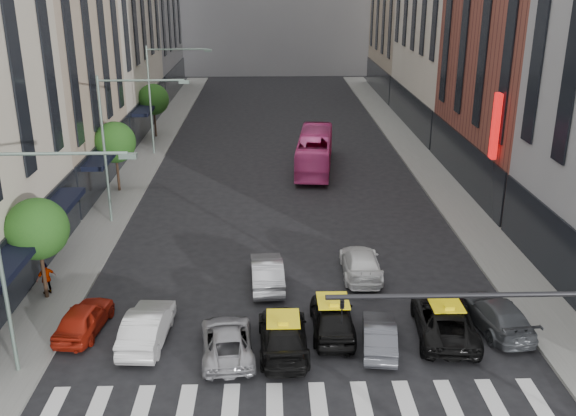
{
  "coord_description": "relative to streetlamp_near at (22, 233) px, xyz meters",
  "views": [
    {
      "loc": [
        -1.1,
        -17.64,
        14.73
      ],
      "look_at": [
        -0.22,
        11.5,
        4.0
      ],
      "focal_mm": 40.0,
      "sensor_mm": 36.0,
      "label": 1
    }
  ],
  "objects": [
    {
      "name": "pedestrian_far",
      "position": [
        -1.8,
        6.34,
        -4.94
      ],
      "size": [
        0.98,
        0.94,
        1.64
      ],
      "primitive_type": "imported",
      "rotation": [
        0.0,
        0.0,
        3.87
      ],
      "color": "gray",
      "rests_on": "sidewalk_left"
    },
    {
      "name": "taxi_left",
      "position": [
        9.44,
        1.33,
        -5.19
      ],
      "size": [
        2.13,
        5.0,
        1.44
      ],
      "primitive_type": "imported",
      "rotation": [
        0.0,
        0.0,
        3.16
      ],
      "color": "black",
      "rests_on": "ground"
    },
    {
      "name": "tree_far",
      "position": [
        -1.76,
        38.0,
        -2.25
      ],
      "size": [
        2.88,
        2.88,
        4.95
      ],
      "color": "black",
      "rests_on": "sidewalk_left"
    },
    {
      "name": "liberty_sign",
      "position": [
        22.64,
        16.0,
        0.1
      ],
      "size": [
        0.3,
        0.7,
        4.0
      ],
      "color": "red",
      "rests_on": "ground"
    },
    {
      "name": "taxi_right",
      "position": [
        16.39,
        2.29,
        -5.17
      ],
      "size": [
        2.94,
        5.49,
        1.47
      ],
      "primitive_type": "imported",
      "rotation": [
        0.0,
        0.0,
        3.04
      ],
      "color": "black",
      "rests_on": "ground"
    },
    {
      "name": "car_grey_curb",
      "position": [
        18.82,
        2.77,
        -5.22
      ],
      "size": [
        2.47,
        4.94,
        1.38
      ],
      "primitive_type": "imported",
      "rotation": [
        0.0,
        0.0,
        3.26
      ],
      "color": "#3D4145",
      "rests_on": "ground"
    },
    {
      "name": "bus",
      "position": [
        12.55,
        27.31,
        -4.43
      ],
      "size": [
        3.69,
        10.8,
        2.95
      ],
      "primitive_type": "imported",
      "rotation": [
        0.0,
        0.0,
        3.03
      ],
      "color": "#E34293",
      "rests_on": "ground"
    },
    {
      "name": "car_row2_left",
      "position": [
        8.77,
        7.2,
        -5.17
      ],
      "size": [
        1.79,
        4.52,
        1.46
      ],
      "primitive_type": "imported",
      "rotation": [
        0.0,
        0.0,
        3.2
      ],
      "color": "#AFB0B5",
      "rests_on": "ground"
    },
    {
      "name": "building_left_b",
      "position": [
        -6.96,
        24.0,
        6.1
      ],
      "size": [
        8.0,
        16.0,
        24.0
      ],
      "primitive_type": "cube",
      "color": "tan",
      "rests_on": "ground"
    },
    {
      "name": "car_silver",
      "position": [
        7.14,
        1.08,
        -5.28
      ],
      "size": [
        2.52,
        4.7,
        1.25
      ],
      "primitive_type": "imported",
      "rotation": [
        0.0,
        0.0,
        3.24
      ],
      "color": "#9B9BA0",
      "rests_on": "ground"
    },
    {
      "name": "sidewalk_left",
      "position": [
        -1.46,
        26.0,
        -5.83
      ],
      "size": [
        3.0,
        96.0,
        0.15
      ],
      "primitive_type": "cube",
      "color": "slate",
      "rests_on": "ground"
    },
    {
      "name": "car_white_front",
      "position": [
        3.72,
        2.13,
        -5.16
      ],
      "size": [
        1.86,
        4.61,
        1.49
      ],
      "primitive_type": "imported",
      "rotation": [
        0.0,
        0.0,
        3.08
      ],
      "color": "silver",
      "rests_on": "ground"
    },
    {
      "name": "taxi_center",
      "position": [
        11.6,
        2.6,
        -5.14
      ],
      "size": [
        1.87,
        4.53,
        1.54
      ],
      "primitive_type": "imported",
      "rotation": [
        0.0,
        0.0,
        3.13
      ],
      "color": "black",
      "rests_on": "ground"
    },
    {
      "name": "car_grey_mid",
      "position": [
        13.43,
        1.32,
        -5.27
      ],
      "size": [
        1.81,
        3.98,
        1.27
      ],
      "primitive_type": "imported",
      "rotation": [
        0.0,
        0.0,
        3.02
      ],
      "color": "#3D3E44",
      "rests_on": "ground"
    },
    {
      "name": "traffic_signal",
      "position": [
        17.74,
        -5.0,
        -1.43
      ],
      "size": [
        10.1,
        0.2,
        6.0
      ],
      "color": "black",
      "rests_on": "ground"
    },
    {
      "name": "streetlamp_mid",
      "position": [
        0.0,
        16.0,
        0.0
      ],
      "size": [
        5.38,
        0.25,
        9.0
      ],
      "color": "gray",
      "rests_on": "sidewalk_left"
    },
    {
      "name": "tree_near",
      "position": [
        -1.76,
        6.0,
        -2.25
      ],
      "size": [
        2.88,
        2.88,
        4.95
      ],
      "color": "black",
      "rests_on": "sidewalk_left"
    },
    {
      "name": "streetlamp_far",
      "position": [
        0.0,
        32.0,
        0.0
      ],
      "size": [
        5.38,
        0.25,
        9.0
      ],
      "color": "gray",
      "rests_on": "sidewalk_left"
    },
    {
      "name": "car_row2_right",
      "position": [
        13.59,
        8.18,
        -5.22
      ],
      "size": [
        2.03,
        4.78,
        1.38
      ],
      "primitive_type": "imported",
      "rotation": [
        0.0,
        0.0,
        3.12
      ],
      "color": "silver",
      "rests_on": "ground"
    },
    {
      "name": "tree_mid",
      "position": [
        -1.76,
        22.0,
        -2.25
      ],
      "size": [
        2.88,
        2.88,
        4.95
      ],
      "color": "black",
      "rests_on": "sidewalk_left"
    },
    {
      "name": "streetlamp_near",
      "position": [
        0.0,
        0.0,
        0.0
      ],
      "size": [
        5.38,
        0.25,
        9.0
      ],
      "color": "gray",
      "rests_on": "sidewalk_left"
    },
    {
      "name": "car_red",
      "position": [
        0.84,
        2.98,
        -5.23
      ],
      "size": [
        2.07,
        4.12,
        1.35
      ],
      "primitive_type": "imported",
      "rotation": [
        0.0,
        0.0,
        3.02
      ],
      "color": "#9C1D0E",
      "rests_on": "ground"
    },
    {
      "name": "sidewalk_right",
      "position": [
        21.54,
        26.0,
        -5.83
      ],
      "size": [
        3.0,
        96.0,
        0.15
      ],
      "primitive_type": "cube",
      "color": "slate",
      "rests_on": "ground"
    },
    {
      "name": "building_right_b",
      "position": [
        27.04,
        23.0,
        7.1
      ],
      "size": [
        8.0,
        18.0,
        26.0
      ],
      "primitive_type": "cube",
      "color": "brown",
      "rests_on": "ground"
    }
  ]
}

